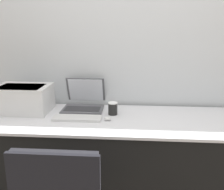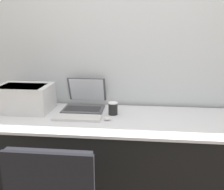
% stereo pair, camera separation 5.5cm
% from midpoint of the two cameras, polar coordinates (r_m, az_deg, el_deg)
% --- Properties ---
extents(wall_back, '(8.00, 0.05, 2.60)m').
position_cam_midpoint_polar(wall_back, '(2.36, 4.43, 10.33)').
color(wall_back, silver).
rests_on(wall_back, ground_plane).
extents(table, '(2.45, 0.72, 0.78)m').
position_cam_midpoint_polar(table, '(2.23, 3.62, -14.59)').
color(table, black).
rests_on(table, ground_plane).
extents(printer, '(0.45, 0.32, 0.22)m').
position_cam_midpoint_polar(printer, '(2.34, -17.84, -0.40)').
color(printer, silver).
rests_on(printer, table).
extents(laptop_left, '(0.34, 0.36, 0.26)m').
position_cam_midpoint_polar(laptop_left, '(2.32, -5.28, -1.51)').
color(laptop_left, '#4C4C51').
rests_on(laptop_left, table).
extents(external_keyboard, '(0.38, 0.13, 0.02)m').
position_cam_midpoint_polar(external_keyboard, '(2.07, -6.84, -4.96)').
color(external_keyboard, silver).
rests_on(external_keyboard, table).
extents(coffee_cup, '(0.08, 0.08, 0.10)m').
position_cam_midpoint_polar(coffee_cup, '(2.14, 0.96, -2.94)').
color(coffee_cup, black).
rests_on(coffee_cup, table).
extents(mouse, '(0.06, 0.05, 0.03)m').
position_cam_midpoint_polar(mouse, '(2.02, -0.30, -5.15)').
color(mouse, silver).
rests_on(mouse, table).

